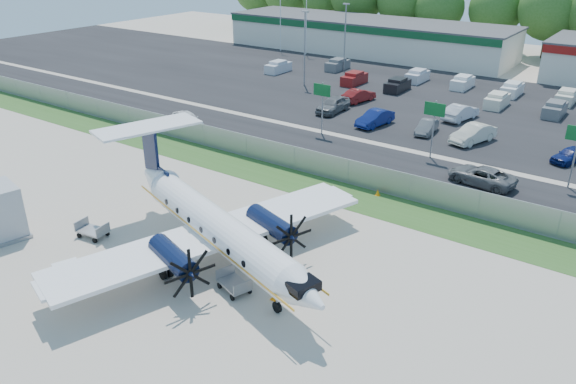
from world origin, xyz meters
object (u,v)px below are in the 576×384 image
Objects in this scene: aircraft at (215,225)px; baggage_cart_far at (234,283)px; baggage_cart_near at (93,230)px; pushback_tug at (70,274)px.

baggage_cart_far is at bearing -31.96° from aircraft.
baggage_cart_far reaches higher than baggage_cart_near.
baggage_cart_near is (-8.33, -2.35, -1.88)m from aircraft.
baggage_cart_far is at bearing 3.01° from baggage_cart_near.
pushback_tug is 5.19m from baggage_cart_near.
baggage_cart_near is 0.93× the size of baggage_cart_far.
pushback_tug reaches higher than baggage_cart_near.
aircraft is 8.86m from baggage_cart_near.
pushback_tug is (-5.01, -6.34, -1.77)m from aircraft.
pushback_tug is 1.26× the size of baggage_cart_near.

